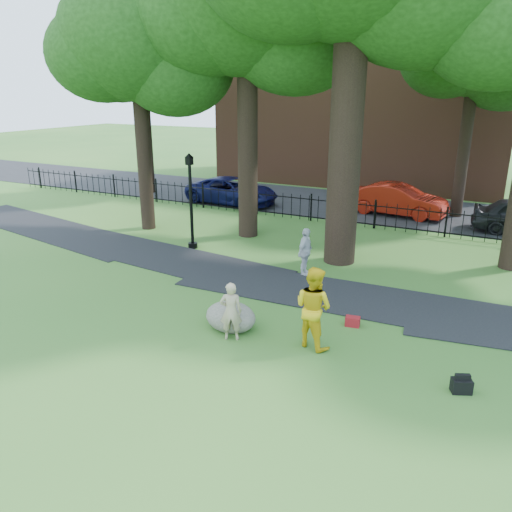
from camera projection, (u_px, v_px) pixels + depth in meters
The scene contains 15 objects.
ground at pixel (249, 346), 12.12m from camera, with size 120.00×120.00×0.00m, color #2B5F21.
footpath at pixel (339, 296), 14.99m from camera, with size 36.00×2.60×0.03m, color black.
street at pixel (393, 210), 25.65m from camera, with size 80.00×7.00×0.02m, color black.
iron_fence at pixel (375, 215), 22.08m from camera, with size 44.00×0.04×1.20m.
brick_building at pixel (366, 87), 32.21m from camera, with size 18.00×8.00×12.00m, color brown.
tree_row at pixel (380, 17), 16.40m from camera, with size 26.82×7.96×12.42m.
woman at pixel (231, 311), 12.21m from camera, with size 0.55×0.36×1.51m, color tan.
man at pixel (313, 307), 11.83m from camera, with size 0.98×0.76×2.02m, color gold.
pedestrian at pixel (305, 252), 16.46m from camera, with size 0.95×0.39×1.62m, color silver.
boulder at pixel (231, 315), 12.85m from camera, with size 1.35×1.02×0.79m, color #636152.
lamppost at pixel (191, 203), 18.98m from camera, with size 0.36×0.36×3.67m.
backpack at pixel (461, 386), 10.22m from camera, with size 0.40×0.25×0.30m, color black.
red_bag at pixel (353, 321), 13.09m from camera, with size 0.37×0.23×0.26m, color maroon.
red_sedan at pixel (398, 200), 24.31m from camera, with size 1.63×4.66×1.54m, color maroon.
navy_van at pixel (232, 191), 26.78m from camera, with size 2.33×5.05×1.40m, color #0B0E3B.
Camera 1 is at (5.02, -9.55, 5.94)m, focal length 35.00 mm.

